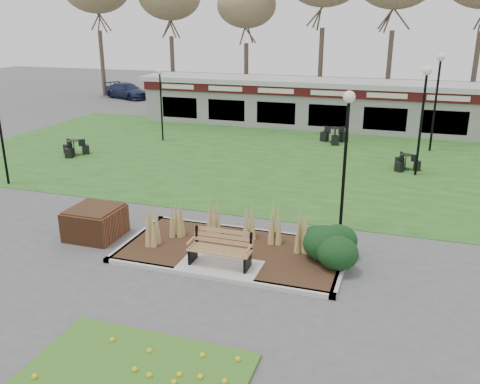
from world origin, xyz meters
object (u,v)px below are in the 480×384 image
(lamp_post_far_left, at_px, (160,89))
(bistro_set_c, at_px, (405,164))
(car_silver, at_px, (174,92))
(bistro_set_a, at_px, (74,150))
(lamp_post_near_right, at_px, (347,131))
(lamp_post_mid_right, at_px, (424,97))
(lamp_post_far_right, at_px, (438,81))
(car_black, at_px, (217,106))
(car_blue, at_px, (127,91))
(bistro_set_b, at_px, (334,138))
(brick_planter, at_px, (95,222))
(food_pavilion, at_px, (333,104))
(park_bench, at_px, (221,248))

(lamp_post_far_left, relative_size, bistro_set_c, 3.04)
(car_silver, bearing_deg, bistro_set_a, -158.09)
(lamp_post_near_right, bearing_deg, bistro_set_a, 158.96)
(lamp_post_mid_right, distance_m, lamp_post_far_right, 4.76)
(lamp_post_mid_right, distance_m, lamp_post_far_left, 13.57)
(car_black, distance_m, car_blue, 12.01)
(lamp_post_near_right, bearing_deg, bistro_set_b, 99.22)
(bistro_set_b, bearing_deg, brick_planter, -108.95)
(lamp_post_mid_right, distance_m, bistro_set_a, 16.42)
(bistro_set_b, xyz_separation_m, bistro_set_c, (3.78, -4.27, -0.05))
(brick_planter, xyz_separation_m, food_pavilion, (4.40, 18.96, 1.00))
(car_blue, bearing_deg, car_black, -97.61)
(brick_planter, relative_size, lamp_post_near_right, 0.34)
(bistro_set_c, bearing_deg, car_blue, 146.31)
(lamp_post_far_left, distance_m, car_silver, 14.79)
(lamp_post_mid_right, bearing_deg, car_black, 142.32)
(park_bench, xyz_separation_m, bistro_set_c, (4.52, 11.47, -0.34))
(bistro_set_c, bearing_deg, lamp_post_mid_right, -58.69)
(lamp_post_far_right, xyz_separation_m, lamp_post_far_left, (-14.01, -2.16, -0.69))
(car_silver, height_order, car_blue, car_silver)
(park_bench, bearing_deg, car_silver, 117.71)
(brick_planter, bearing_deg, lamp_post_near_right, 22.72)
(lamp_post_far_right, xyz_separation_m, car_black, (-13.65, 5.31, -2.75))
(food_pavilion, bearing_deg, lamp_post_near_right, -80.43)
(food_pavilion, bearing_deg, bistro_set_a, -135.98)
(car_black, bearing_deg, bistro_set_a, 175.89)
(food_pavilion, xyz_separation_m, lamp_post_far_left, (-8.35, -6.44, 1.38))
(bistro_set_b, bearing_deg, bistro_set_c, -48.55)
(food_pavilion, relative_size, lamp_post_far_right, 5.06)
(food_pavilion, distance_m, lamp_post_near_right, 16.31)
(lamp_post_near_right, distance_m, lamp_post_far_right, 12.09)
(lamp_post_near_right, xyz_separation_m, car_blue, (-21.10, 23.03, -2.56))
(lamp_post_far_right, bearing_deg, lamp_post_mid_right, -98.28)
(lamp_post_far_left, distance_m, car_black, 7.76)
(food_pavilion, relative_size, car_silver, 5.92)
(park_bench, relative_size, car_blue, 0.38)
(lamp_post_far_right, bearing_deg, park_bench, -110.11)
(lamp_post_far_right, bearing_deg, lamp_post_near_right, -104.16)
(lamp_post_far_right, relative_size, car_silver, 1.17)
(brick_planter, xyz_separation_m, car_silver, (-9.65, 26.00, 0.23))
(brick_planter, relative_size, lamp_post_far_right, 0.31)
(lamp_post_far_right, relative_size, bistro_set_b, 3.21)
(lamp_post_mid_right, bearing_deg, lamp_post_far_left, 169.20)
(brick_planter, height_order, lamp_post_near_right, lamp_post_near_right)
(brick_planter, xyz_separation_m, bistro_set_c, (8.92, 10.72, -0.23))
(lamp_post_near_right, xyz_separation_m, lamp_post_far_left, (-11.05, 9.55, -0.35))
(bistro_set_b, bearing_deg, car_black, 150.21)
(lamp_post_far_right, xyz_separation_m, car_silver, (-19.70, 11.31, -2.83))
(lamp_post_mid_right, relative_size, bistro_set_c, 3.58)
(brick_planter, distance_m, lamp_post_far_left, 13.35)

